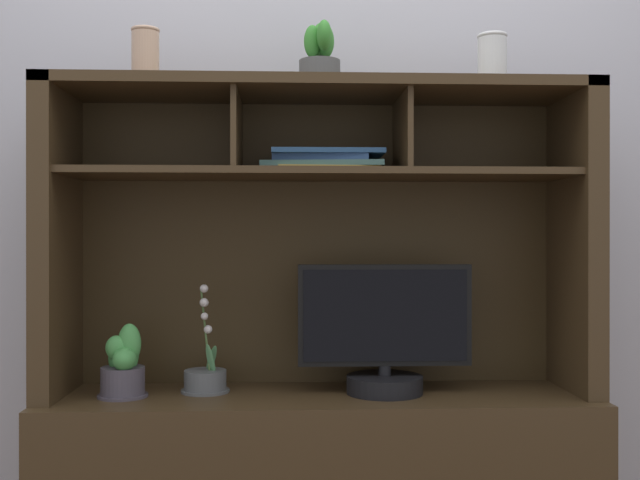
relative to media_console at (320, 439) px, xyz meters
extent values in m
cube|color=#B4B3BE|center=(0.00, 0.26, 0.96)|extent=(6.00, 0.02, 2.80)
cube|color=#3D2D1A|center=(-0.76, -0.01, 0.59)|extent=(0.06, 0.36, 0.91)
cube|color=#3D2D1A|center=(0.76, -0.01, 0.59)|extent=(0.06, 0.36, 0.91)
cube|color=#362815|center=(0.00, 0.16, 0.58)|extent=(1.53, 0.02, 0.88)
cube|color=#3D2D1A|center=(0.00, -0.01, 1.03)|extent=(1.59, 0.36, 0.03)
cube|color=#3D2D1A|center=(0.00, -0.01, 0.78)|extent=(1.47, 0.32, 0.02)
cube|color=#3D2D1A|center=(-0.24, -0.01, 0.91)|extent=(0.02, 0.30, 0.22)
cube|color=#3D2D1A|center=(0.24, -0.01, 0.91)|extent=(0.02, 0.30, 0.22)
cylinder|color=black|center=(0.19, -0.03, 0.17)|extent=(0.22, 0.22, 0.05)
cylinder|color=black|center=(0.19, -0.03, 0.21)|extent=(0.04, 0.04, 0.03)
cube|color=black|center=(0.19, -0.03, 0.37)|extent=(0.51, 0.03, 0.30)
cube|color=black|center=(0.19, -0.05, 0.37)|extent=(0.48, 0.00, 0.27)
cylinder|color=#535658|center=(-0.34, 0.01, 0.17)|extent=(0.12, 0.12, 0.06)
cylinder|color=#535658|center=(-0.34, 0.01, 0.15)|extent=(0.14, 0.14, 0.01)
cylinder|color=#4C6B38|center=(-0.34, 0.01, 0.33)|extent=(0.03, 0.03, 0.24)
sphere|color=silver|center=(-0.33, 0.01, 0.33)|extent=(0.03, 0.03, 0.03)
sphere|color=silver|center=(-0.34, -0.01, 0.37)|extent=(0.02, 0.02, 0.02)
sphere|color=silver|center=(-0.34, 0.00, 0.41)|extent=(0.03, 0.03, 0.03)
sphere|color=silver|center=(-0.34, 0.01, 0.45)|extent=(0.02, 0.02, 0.02)
ellipsoid|color=#549159|center=(-0.32, 0.00, 0.24)|extent=(0.04, 0.05, 0.11)
ellipsoid|color=#549159|center=(-0.32, 0.02, 0.24)|extent=(0.05, 0.07, 0.09)
cylinder|color=#48424D|center=(-0.57, -0.05, 0.18)|extent=(0.12, 0.12, 0.09)
cylinder|color=#48424D|center=(-0.57, -0.05, 0.15)|extent=(0.14, 0.14, 0.01)
ellipsoid|color=#489B4B|center=(-0.55, -0.05, 0.29)|extent=(0.07, 0.05, 0.11)
ellipsoid|color=#489B4B|center=(-0.56, -0.03, 0.27)|extent=(0.07, 0.05, 0.13)
ellipsoid|color=#489B4B|center=(-0.59, -0.02, 0.25)|extent=(0.05, 0.05, 0.09)
ellipsoid|color=#489B4B|center=(-0.58, -0.06, 0.28)|extent=(0.06, 0.05, 0.07)
ellipsoid|color=#489B4B|center=(-0.56, -0.08, 0.25)|extent=(0.07, 0.07, 0.07)
cube|color=#B4933F|center=(0.02, 0.02, 0.80)|extent=(0.31, 0.21, 0.01)
cube|color=slate|center=(0.01, 0.03, 0.81)|extent=(0.38, 0.22, 0.02)
cube|color=#314F81|center=(0.01, 0.02, 0.83)|extent=(0.29, 0.18, 0.02)
cube|color=#2F5889|center=(0.02, 0.02, 0.85)|extent=(0.33, 0.19, 0.01)
cylinder|color=#494A49|center=(0.00, 0.01, 1.09)|extent=(0.12, 0.12, 0.08)
cylinder|color=#494A49|center=(0.00, 0.01, 1.05)|extent=(0.14, 0.14, 0.01)
ellipsoid|color=#317C29|center=(0.01, 0.02, 1.19)|extent=(0.05, 0.07, 0.10)
ellipsoid|color=#317C29|center=(0.01, 0.05, 1.19)|extent=(0.07, 0.06, 0.11)
ellipsoid|color=#317C29|center=(-0.01, 0.03, 1.19)|extent=(0.04, 0.06, 0.07)
ellipsoid|color=#317C29|center=(-0.02, 0.00, 1.18)|extent=(0.05, 0.04, 0.10)
ellipsoid|color=#317C29|center=(0.01, -0.02, 1.19)|extent=(0.04, 0.08, 0.09)
cylinder|color=tan|center=(-0.52, 0.02, 1.13)|extent=(0.08, 0.08, 0.16)
torus|color=tan|center=(-0.52, 0.02, 1.21)|extent=(0.09, 0.09, 0.01)
cylinder|color=silver|center=(0.52, 0.00, 1.12)|extent=(0.09, 0.09, 0.15)
torus|color=silver|center=(0.52, 0.00, 1.20)|extent=(0.09, 0.09, 0.01)
camera|label=1|loc=(-0.10, -2.23, 0.60)|focal=42.37mm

